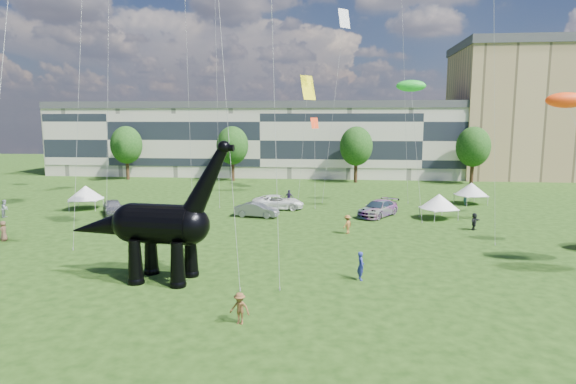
# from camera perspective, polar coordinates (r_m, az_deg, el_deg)

# --- Properties ---
(ground) EXTENTS (220.00, 220.00, 0.00)m
(ground) POSITION_cam_1_polar(r_m,az_deg,el_deg) (26.63, -5.55, -13.23)
(ground) COLOR #16330C
(ground) RESTS_ON ground
(terrace_row) EXTENTS (78.00, 11.00, 12.00)m
(terrace_row) POSITION_cam_1_polar(r_m,az_deg,el_deg) (87.30, -2.75, 5.94)
(terrace_row) COLOR beige
(terrace_row) RESTS_ON ground
(apartment_block) EXTENTS (28.00, 18.00, 22.00)m
(apartment_block) POSITION_cam_1_polar(r_m,az_deg,el_deg) (95.87, 27.55, 8.22)
(apartment_block) COLOR tan
(apartment_block) RESTS_ON ground
(tree_far_left) EXTENTS (5.20, 5.20, 9.44)m
(tree_far_left) POSITION_cam_1_polar(r_m,az_deg,el_deg) (84.87, -18.62, 5.64)
(tree_far_left) COLOR #382314
(tree_far_left) RESTS_ON ground
(tree_mid_left) EXTENTS (5.20, 5.20, 9.44)m
(tree_mid_left) POSITION_cam_1_polar(r_m,az_deg,el_deg) (79.16, -6.61, 5.85)
(tree_mid_left) COLOR #382314
(tree_mid_left) RESTS_ON ground
(tree_mid_right) EXTENTS (5.20, 5.20, 9.44)m
(tree_mid_right) POSITION_cam_1_polar(r_m,az_deg,el_deg) (77.38, 8.09, 5.77)
(tree_mid_right) COLOR #382314
(tree_mid_right) RESTS_ON ground
(tree_far_right) EXTENTS (5.20, 5.20, 9.44)m
(tree_far_right) POSITION_cam_1_polar(r_m,az_deg,el_deg) (80.12, 21.12, 5.37)
(tree_far_right) COLOR #382314
(tree_far_right) RESTS_ON ground
(dinosaur_sculpture) EXTENTS (11.06, 3.29, 9.02)m
(dinosaur_sculpture) POSITION_cam_1_polar(r_m,az_deg,el_deg) (30.72, -15.48, -3.91)
(dinosaur_sculpture) COLOR black
(dinosaur_sculpture) RESTS_ON ground
(car_silver) EXTENTS (3.97, 4.90, 1.57)m
(car_silver) POSITION_cam_1_polar(r_m,az_deg,el_deg) (53.96, -20.01, -1.69)
(car_silver) COLOR #A7A6AA
(car_silver) RESTS_ON ground
(car_grey) EXTENTS (4.67, 2.22, 1.48)m
(car_grey) POSITION_cam_1_polar(r_m,az_deg,el_deg) (49.52, -3.73, -2.12)
(car_grey) COLOR slate
(car_grey) RESTS_ON ground
(car_white) EXTENTS (6.01, 3.28, 1.60)m
(car_white) POSITION_cam_1_polar(r_m,az_deg,el_deg) (53.68, -1.19, -1.22)
(car_white) COLOR white
(car_white) RESTS_ON ground
(car_dark) EXTENTS (5.07, 6.08, 1.66)m
(car_dark) POSITION_cam_1_polar(r_m,az_deg,el_deg) (50.56, 10.63, -1.92)
(car_dark) COLOR #595960
(car_dark) RESTS_ON ground
(gazebo_near) EXTENTS (4.77, 4.77, 2.54)m
(gazebo_near) POSITION_cam_1_polar(r_m,az_deg,el_deg) (50.60, 17.46, -1.07)
(gazebo_near) COLOR white
(gazebo_near) RESTS_ON ground
(gazebo_far) EXTENTS (4.62, 4.62, 2.57)m
(gazebo_far) POSITION_cam_1_polar(r_m,az_deg,el_deg) (60.85, 20.89, 0.33)
(gazebo_far) COLOR silver
(gazebo_far) RESTS_ON ground
(gazebo_left) EXTENTS (4.38, 4.38, 2.65)m
(gazebo_left) POSITION_cam_1_polar(r_m,az_deg,el_deg) (58.19, -22.85, -0.07)
(gazebo_left) COLOR silver
(gazebo_left) RESTS_ON ground
(visitors) EXTENTS (49.52, 36.70, 1.88)m
(visitors) POSITION_cam_1_polar(r_m,az_deg,el_deg) (42.65, -4.80, -3.71)
(visitors) COLOR #327E58
(visitors) RESTS_ON ground
(kites) EXTENTS (52.67, 43.43, 27.00)m
(kites) POSITION_cam_1_polar(r_m,az_deg,el_deg) (41.70, 16.60, 18.62)
(kites) COLOR #F83810
(kites) RESTS_ON ground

